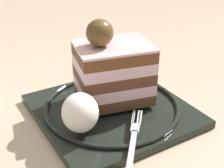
# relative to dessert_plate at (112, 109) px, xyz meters

# --- Properties ---
(ground_plane) EXTENTS (2.40, 2.40, 0.00)m
(ground_plane) POSITION_rel_dessert_plate_xyz_m (-0.01, 0.03, -0.01)
(ground_plane) COLOR tan
(dessert_plate) EXTENTS (0.21, 0.21, 0.02)m
(dessert_plate) POSITION_rel_dessert_plate_xyz_m (0.00, 0.00, 0.00)
(dessert_plate) COLOR black
(dessert_plate) RESTS_ON ground_plane
(cake_slice) EXTENTS (0.10, 0.08, 0.11)m
(cake_slice) POSITION_rel_dessert_plate_xyz_m (-0.01, -0.01, 0.05)
(cake_slice) COLOR brown
(cake_slice) RESTS_ON dessert_plate
(whipped_cream_dollop) EXTENTS (0.04, 0.04, 0.05)m
(whipped_cream_dollop) POSITION_rel_dessert_plate_xyz_m (0.06, 0.04, 0.03)
(whipped_cream_dollop) COLOR white
(whipped_cream_dollop) RESTS_ON dessert_plate
(fork) EXTENTS (0.07, 0.10, 0.00)m
(fork) POSITION_rel_dessert_plate_xyz_m (0.01, 0.08, 0.01)
(fork) COLOR silver
(fork) RESTS_ON dessert_plate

